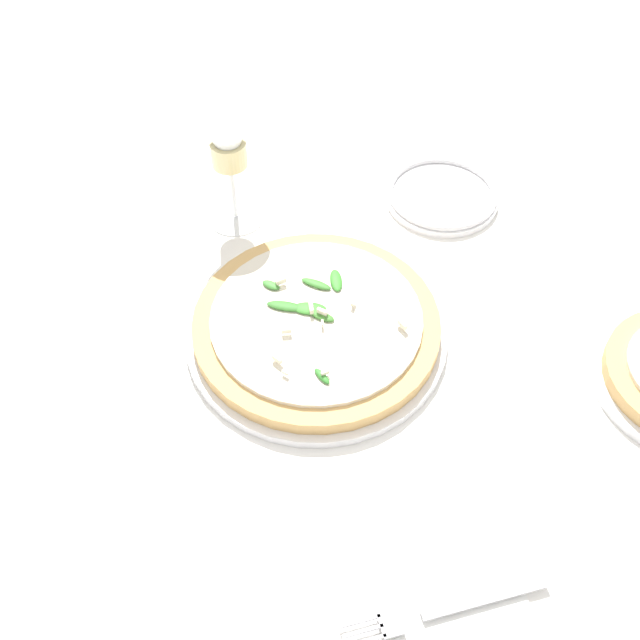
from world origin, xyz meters
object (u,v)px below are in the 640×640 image
Objects in this scene: side_plate_white at (442,195)px; fork at (448,608)px; pizza_arugula_main at (320,327)px; wine_glass at (227,140)px.

fork is at bearing 91.73° from side_plate_white.
pizza_arugula_main reaches higher than side_plate_white.
pizza_arugula_main reaches higher than fork.
pizza_arugula_main is 0.35m from fork.
wine_glass reaches higher than side_plate_white.
pizza_arugula_main is 1.97× the size of side_plate_white.
fork is 0.58m from side_plate_white.
pizza_arugula_main is 0.31m from side_plate_white.
side_plate_white is (0.02, -0.58, 0.00)m from fork.
side_plate_white is (-0.14, -0.27, -0.01)m from pizza_arugula_main.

